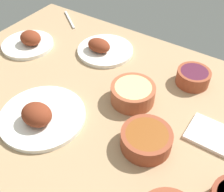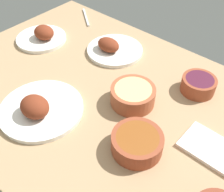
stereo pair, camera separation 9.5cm
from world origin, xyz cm
name	(u,v)px [view 1 (the left image)]	position (x,y,z in cm)	size (l,w,h in cm)	color
dining_table	(112,104)	(0.00, 0.00, 2.00)	(140.00, 90.00, 4.00)	tan
plate_far_side	(29,42)	(-49.16, 8.23, 6.14)	(22.40, 22.40, 7.49)	white
plate_center_main	(41,116)	(-14.28, -20.54, 6.05)	(28.50, 28.50, 8.14)	white
plate_near_viewer	(103,49)	(-19.12, 22.36, 5.81)	(23.86, 23.86, 6.82)	white
bowl_soup	(146,139)	(19.17, -10.69, 7.11)	(15.39, 15.39, 5.73)	brown
bowl_potatoes	(133,93)	(6.02, 4.00, 7.43)	(15.48, 15.48, 6.35)	#A35133
bowl_onions	(193,77)	(20.13, 24.37, 7.03)	(12.34, 12.34, 5.57)	brown
folded_napkin	(217,137)	(36.44, 3.69, 4.60)	(18.02, 11.80, 1.20)	white
fork_loose	(70,20)	(-49.40, 36.03, 4.40)	(18.07, 0.90, 0.80)	silver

